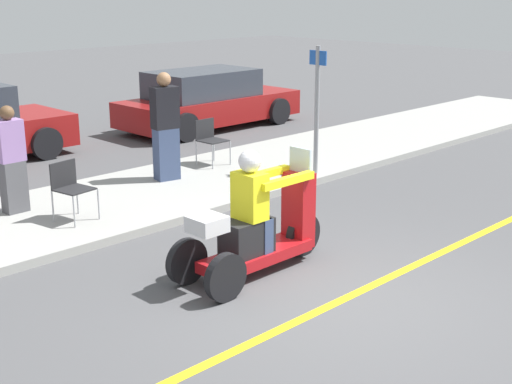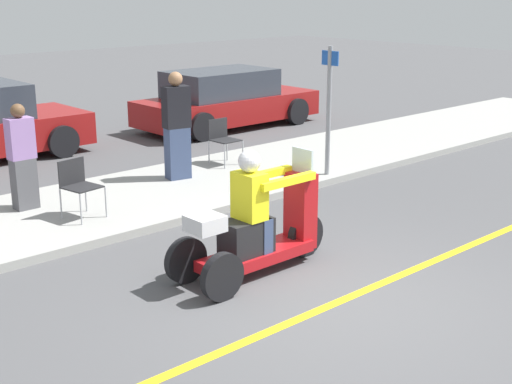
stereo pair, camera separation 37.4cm
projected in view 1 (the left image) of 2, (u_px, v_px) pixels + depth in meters
name	position (u px, v px, depth m)	size (l,w,h in m)	color
ground_plane	(342.00, 300.00, 7.73)	(60.00, 60.00, 0.00)	#4C4C4F
lane_stripe	(335.00, 303.00, 7.65)	(24.00, 0.12, 0.01)	gold
sidewalk_strip	(105.00, 206.00, 10.85)	(28.00, 2.80, 0.12)	#9E9E99
motorcycle_trike	(257.00, 229.00, 8.33)	(2.16, 0.75, 1.51)	black
spectator_far_back	(12.00, 162.00, 10.15)	(0.38, 0.23, 1.55)	#515156
spectator_by_tree	(166.00, 129.00, 11.85)	(0.47, 0.33, 1.81)	#38476B
folding_chair_curbside	(209.00, 137.00, 12.99)	(0.47, 0.47, 0.82)	#A5A8AD
folding_chair_set_back	(70.00, 185.00, 9.89)	(0.53, 0.53, 0.82)	#A5A8AD
parked_car_lot_center	(208.00, 100.00, 16.90)	(4.52, 1.94, 1.38)	maroon
street_sign	(317.00, 105.00, 12.13)	(0.08, 0.36, 2.20)	gray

